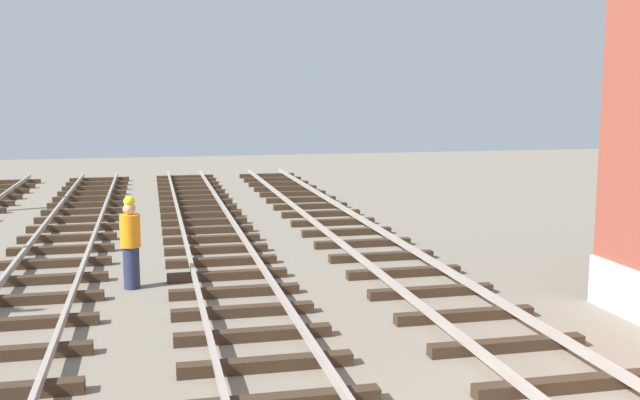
{
  "coord_description": "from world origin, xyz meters",
  "views": [
    {
      "loc": [
        -4.53,
        -6.11,
        3.91
      ],
      "look_at": [
        -0.99,
        9.5,
        1.6
      ],
      "focal_mm": 42.28,
      "sensor_mm": 36.0,
      "label": 1
    }
  ],
  "objects": [
    {
      "name": "track_worker_foreground",
      "position": [
        -4.96,
        9.02,
        0.93
      ],
      "size": [
        0.4,
        0.4,
        1.87
      ],
      "color": "#262D4C",
      "rests_on": "ground"
    }
  ]
}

